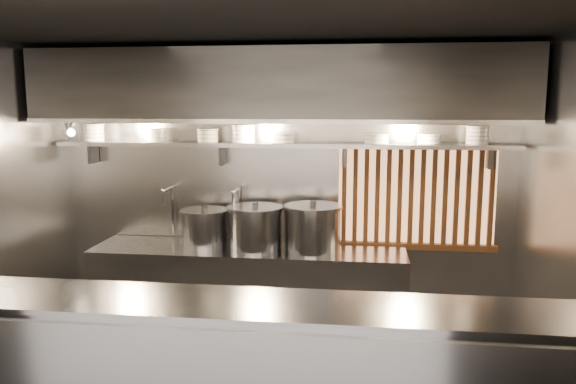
% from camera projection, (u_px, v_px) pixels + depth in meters
% --- Properties ---
extents(ceiling, '(4.50, 4.50, 0.00)m').
position_uv_depth(ceiling, '(256.00, 27.00, 3.94)').
color(ceiling, black).
rests_on(ceiling, wall_back).
extents(wall_back, '(4.50, 0.00, 4.50)m').
position_uv_depth(wall_back, '(284.00, 191.00, 5.63)').
color(wall_back, gray).
rests_on(wall_back, floor).
extents(cooking_bench, '(3.00, 0.70, 0.90)m').
position_uv_depth(cooking_bench, '(249.00, 293.00, 5.45)').
color(cooking_bench, '#98989D').
rests_on(cooking_bench, floor).
extents(bowl_shelf, '(4.40, 0.34, 0.04)m').
position_uv_depth(bowl_shelf, '(282.00, 145.00, 5.38)').
color(bowl_shelf, '#98989D').
rests_on(bowl_shelf, wall_back).
extents(exhaust_hood, '(4.40, 0.81, 0.65)m').
position_uv_depth(exhaust_hood, '(278.00, 86.00, 5.08)').
color(exhaust_hood, '#2D2D30').
rests_on(exhaust_hood, ceiling).
extents(wood_screen, '(1.56, 0.09, 1.04)m').
position_uv_depth(wood_screen, '(416.00, 197.00, 5.43)').
color(wood_screen, '#F0A76C').
rests_on(wood_screen, wall_back).
extents(faucet_left, '(0.04, 0.30, 0.50)m').
position_uv_depth(faucet_left, '(169.00, 200.00, 5.66)').
color(faucet_left, silver).
rests_on(faucet_left, wall_back).
extents(faucet_right, '(0.04, 0.30, 0.50)m').
position_uv_depth(faucet_right, '(237.00, 202.00, 5.57)').
color(faucet_right, silver).
rests_on(faucet_right, wall_back).
extents(heat_lamp, '(0.25, 0.35, 0.20)m').
position_uv_depth(heat_lamp, '(69.00, 126.00, 5.12)').
color(heat_lamp, '#98989D').
rests_on(heat_lamp, exhaust_hood).
extents(pendant_bulb, '(0.09, 0.09, 0.19)m').
position_uv_depth(pendant_bulb, '(269.00, 137.00, 5.26)').
color(pendant_bulb, '#2D2D30').
rests_on(pendant_bulb, exhaust_hood).
extents(stock_pot_left, '(0.54, 0.54, 0.40)m').
position_uv_depth(stock_pot_left, '(205.00, 227.00, 5.45)').
color(stock_pot_left, '#98989D').
rests_on(stock_pot_left, cooking_bench).
extents(stock_pot_mid, '(0.64, 0.64, 0.48)m').
position_uv_depth(stock_pot_mid, '(313.00, 228.00, 5.23)').
color(stock_pot_mid, '#98989D').
rests_on(stock_pot_mid, cooking_bench).
extents(stock_pot_right, '(0.70, 0.70, 0.45)m').
position_uv_depth(stock_pot_right, '(255.00, 228.00, 5.32)').
color(stock_pot_right, '#98989D').
rests_on(stock_pot_right, cooking_bench).
extents(bowl_stack_0, '(0.23, 0.23, 0.17)m').
position_uv_depth(bowl_stack_0, '(93.00, 133.00, 5.60)').
color(bowl_stack_0, silver).
rests_on(bowl_stack_0, bowl_shelf).
extents(bowl_stack_1, '(0.21, 0.21, 0.13)m').
position_uv_depth(bowl_stack_1, '(157.00, 135.00, 5.52)').
color(bowl_stack_1, silver).
rests_on(bowl_stack_1, bowl_shelf).
extents(bowl_stack_2, '(0.21, 0.21, 0.13)m').
position_uv_depth(bowl_stack_2, '(208.00, 135.00, 5.46)').
color(bowl_stack_2, silver).
rests_on(bowl_stack_2, bowl_shelf).
extents(bowl_stack_3, '(0.24, 0.24, 0.17)m').
position_uv_depth(bowl_stack_3, '(243.00, 134.00, 5.41)').
color(bowl_stack_3, silver).
rests_on(bowl_stack_3, bowl_shelf).
extents(bowl_stack_4, '(0.25, 0.25, 0.09)m').
position_uv_depth(bowl_stack_4, '(282.00, 138.00, 5.37)').
color(bowl_stack_4, silver).
rests_on(bowl_stack_4, bowl_shelf).
extents(bowl_stack_5, '(0.24, 0.24, 0.09)m').
position_uv_depth(bowl_stack_5, '(377.00, 139.00, 5.26)').
color(bowl_stack_5, silver).
rests_on(bowl_stack_5, bowl_shelf).
extents(bowl_stack_6, '(0.22, 0.22, 0.09)m').
position_uv_depth(bowl_stack_6, '(428.00, 139.00, 5.20)').
color(bowl_stack_6, silver).
rests_on(bowl_stack_6, bowl_shelf).
extents(bowl_stack_7, '(0.22, 0.22, 0.17)m').
position_uv_depth(bowl_stack_7, '(477.00, 135.00, 5.14)').
color(bowl_stack_7, silver).
rests_on(bowl_stack_7, bowl_shelf).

